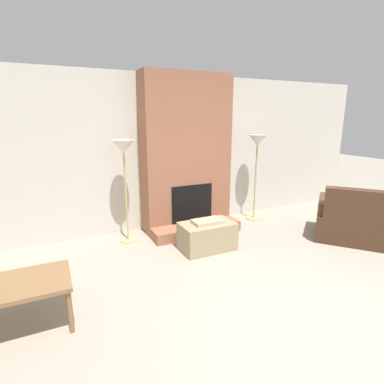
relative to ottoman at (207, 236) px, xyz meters
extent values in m
plane|color=gray|center=(0.12, -2.11, -0.21)|extent=(24.00, 24.00, 0.00)
cube|color=beige|center=(0.12, 1.24, 1.09)|extent=(8.08, 0.06, 2.60)
cube|color=#935B42|center=(0.12, 0.99, 1.09)|extent=(1.51, 0.45, 2.60)
cube|color=#935B42|center=(0.12, 0.58, -0.13)|extent=(1.51, 0.37, 0.17)
cube|color=black|center=(0.12, 0.76, 0.28)|extent=(0.74, 0.02, 0.64)
cube|color=#998460|center=(0.00, 0.00, -0.01)|extent=(0.78, 0.47, 0.41)
cube|color=tan|center=(0.00, 0.00, 0.22)|extent=(0.43, 0.26, 0.05)
cube|color=#422819|center=(2.28, -0.59, 0.00)|extent=(1.32, 1.32, 0.42)
cube|color=#422819|center=(2.01, -0.82, 0.23)|extent=(0.67, 0.74, 0.89)
cube|color=#422819|center=(2.54, -0.90, 0.10)|extent=(0.73, 0.65, 0.62)
cube|color=#422819|center=(2.02, -0.29, 0.10)|extent=(0.73, 0.65, 0.62)
cube|color=brown|center=(-2.29, -0.77, 0.23)|extent=(0.77, 0.60, 0.04)
cylinder|color=brown|center=(-1.95, -1.03, 0.00)|extent=(0.04, 0.04, 0.42)
cylinder|color=brown|center=(-1.95, -0.51, 0.00)|extent=(0.04, 0.04, 0.42)
cylinder|color=tan|center=(-0.98, 0.83, -0.20)|extent=(0.28, 0.28, 0.02)
cylinder|color=tan|center=(-0.98, 0.83, 0.49)|extent=(0.03, 0.03, 1.36)
cone|color=silver|center=(-0.98, 0.83, 1.27)|extent=(0.33, 0.33, 0.20)
cylinder|color=tan|center=(1.47, 0.83, -0.20)|extent=(0.28, 0.28, 0.02)
cylinder|color=tan|center=(1.47, 0.83, 0.49)|extent=(0.03, 0.03, 1.38)
cone|color=silver|center=(1.47, 0.83, 1.28)|extent=(0.33, 0.33, 0.20)
camera|label=1|loc=(-1.97, -3.61, 1.69)|focal=28.00mm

